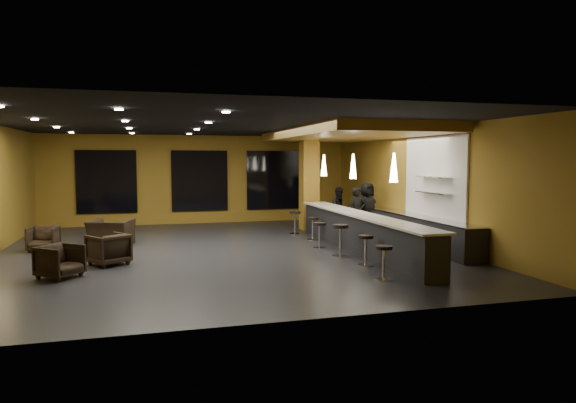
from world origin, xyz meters
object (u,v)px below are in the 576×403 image
object	(u,v)px
pendant_2	(324,165)
armchair_d	(111,233)
column	(309,181)
staff_a	(357,212)
bar_counter	(359,233)
pendant_0	(394,168)
pendant_1	(353,166)
bar_stool_1	(366,246)
staff_b	(340,210)
armchair_b	(108,249)
bar_stool_0	(384,258)
bar_stool_3	(320,232)
bar_stool_4	(313,225)
bar_stool_2	(341,236)
armchair_a	(60,261)
bar_stool_5	(295,220)
prep_counter	(415,231)
staff_c	(367,208)
armchair_c	(43,239)

from	to	relation	value
pendant_2	armchair_d	distance (m)	7.02
column	staff_a	distance (m)	2.34
bar_counter	pendant_0	xyz separation A→B (m)	(0.00, -2.00, 1.85)
pendant_1	armchair_d	size ratio (longest dim) A/B	0.60
pendant_1	pendant_2	world-z (taller)	same
bar_stool_1	staff_b	bearing A→B (deg)	75.04
armchair_b	pendant_0	bearing A→B (deg)	130.74
bar_stool_0	bar_stool_3	xyz separation A→B (m)	(-0.04, 4.05, 0.01)
armchair_b	bar_stool_4	xyz separation A→B (m)	(5.96, 2.31, 0.08)
bar_counter	bar_stool_1	size ratio (longest dim) A/B	10.86
pendant_1	staff_b	distance (m)	3.58
pendant_0	bar_stool_2	size ratio (longest dim) A/B	0.82
armchair_a	bar_stool_1	xyz separation A→B (m)	(6.87, -0.58, 0.11)
armchair_d	bar_stool_5	xyz separation A→B (m)	(5.90, 0.72, 0.13)
pendant_0	staff_a	size ratio (longest dim) A/B	0.44
pendant_2	armchair_b	distance (m)	7.58
staff_b	armchair_a	bearing A→B (deg)	-152.77
bar_stool_0	bar_stool_5	world-z (taller)	bar_stool_5
column	bar_stool_4	distance (m)	2.83
prep_counter	column	xyz separation A→B (m)	(-2.00, 4.10, 1.32)
prep_counter	bar_stool_5	world-z (taller)	prep_counter
bar_stool_0	bar_stool_4	xyz separation A→B (m)	(0.24, 5.52, -0.00)
armchair_b	bar_stool_1	distance (m)	6.21
armchair_a	bar_stool_0	xyz separation A→B (m)	(6.63, -2.05, 0.11)
bar_counter	bar_stool_3	size ratio (longest dim) A/B	10.76
column	bar_stool_2	bearing A→B (deg)	-98.88
bar_stool_0	bar_stool_4	distance (m)	5.53
bar_stool_1	armchair_d	bearing A→B (deg)	142.27
staff_b	staff_c	size ratio (longest dim) A/B	0.89
armchair_b	bar_stool_2	world-z (taller)	bar_stool_2
prep_counter	column	size ratio (longest dim) A/B	1.71
column	staff_c	xyz separation A→B (m)	(1.60, -1.52, -0.87)
armchair_c	bar_stool_2	bearing A→B (deg)	-15.09
bar_counter	bar_stool_3	world-z (taller)	bar_counter
bar_counter	armchair_d	bearing A→B (deg)	157.31
pendant_0	bar_stool_0	bearing A→B (deg)	-123.27
armchair_a	staff_a	bearing A→B (deg)	-25.46
pendant_1	bar_stool_0	world-z (taller)	pendant_1
staff_b	bar_stool_1	bearing A→B (deg)	-108.31
staff_a	bar_stool_3	xyz separation A→B (m)	(-2.04, -2.08, -0.33)
column	pendant_2	distance (m)	1.71
armchair_d	column	bearing A→B (deg)	-147.01
bar_counter	bar_stool_1	world-z (taller)	bar_counter
prep_counter	pendant_0	bearing A→B (deg)	-128.66
pendant_0	armchair_a	world-z (taller)	pendant_0
pendant_2	bar_stool_4	size ratio (longest dim) A/B	0.96
prep_counter	bar_stool_3	bearing A→B (deg)	176.30
bar_stool_3	bar_stool_5	distance (m)	2.85
column	bar_stool_1	size ratio (longest dim) A/B	4.75
pendant_2	bar_stool_2	world-z (taller)	pendant_2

